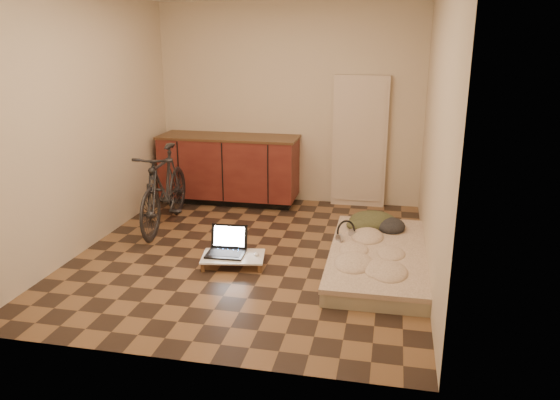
% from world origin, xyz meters
% --- Properties ---
extents(room_shell, '(3.50, 4.00, 2.60)m').
position_xyz_m(room_shell, '(0.00, 0.00, 1.30)').
color(room_shell, brown).
rests_on(room_shell, ground).
extents(cabinets, '(1.84, 0.62, 0.91)m').
position_xyz_m(cabinets, '(-0.75, 1.70, 0.47)').
color(cabinets, black).
rests_on(cabinets, ground).
extents(appliance_panel, '(0.70, 0.10, 1.70)m').
position_xyz_m(appliance_panel, '(0.95, 1.94, 0.85)').
color(appliance_panel, beige).
rests_on(appliance_panel, ground).
extents(bicycle, '(0.61, 1.65, 1.05)m').
position_xyz_m(bicycle, '(-1.20, 0.58, 0.52)').
color(bicycle, black).
rests_on(bicycle, ground).
extents(futon, '(0.96, 1.97, 0.17)m').
position_xyz_m(futon, '(1.30, -0.06, 0.08)').
color(futon, '#AAA288').
rests_on(futon, ground).
extents(clothing_pile, '(0.56, 0.47, 0.22)m').
position_xyz_m(clothing_pile, '(1.26, 0.63, 0.28)').
color(clothing_pile, '#3B3E24').
rests_on(clothing_pile, futon).
extents(headphones, '(0.35, 0.35, 0.17)m').
position_xyz_m(headphones, '(0.95, 0.18, 0.26)').
color(headphones, black).
rests_on(headphones, futon).
extents(lap_desk, '(0.66, 0.49, 0.10)m').
position_xyz_m(lap_desk, '(-0.10, -0.34, 0.09)').
color(lap_desk, brown).
rests_on(lap_desk, ground).
extents(laptop, '(0.38, 0.35, 0.26)m').
position_xyz_m(laptop, '(-0.18, -0.28, 0.15)').
color(laptop, black).
rests_on(laptop, lap_desk).
extents(mouse, '(0.08, 0.10, 0.03)m').
position_xyz_m(mouse, '(0.12, -0.28, 0.12)').
color(mouse, white).
rests_on(mouse, lap_desk).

